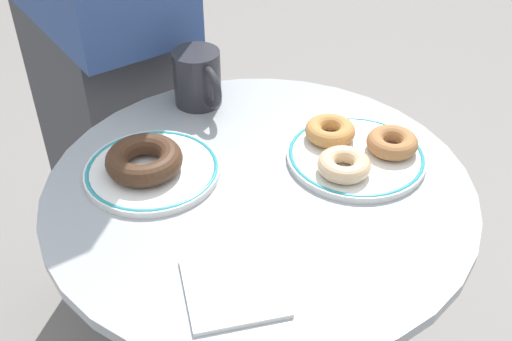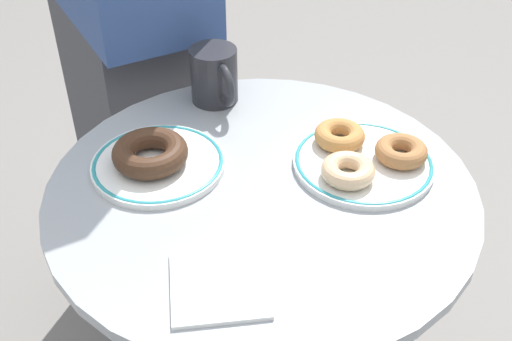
% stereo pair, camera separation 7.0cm
% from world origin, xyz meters
% --- Properties ---
extents(cafe_table, '(0.61, 0.61, 0.77)m').
position_xyz_m(cafe_table, '(0.00, 0.00, 0.54)').
color(cafe_table, '#999EA3').
rests_on(cafe_table, ground).
extents(plate_left, '(0.20, 0.20, 0.01)m').
position_xyz_m(plate_left, '(-0.15, 0.04, 0.77)').
color(plate_left, white).
rests_on(plate_left, cafe_table).
extents(plate_right, '(0.21, 0.21, 0.01)m').
position_xyz_m(plate_right, '(0.15, 0.04, 0.77)').
color(plate_right, white).
rests_on(plate_right, cafe_table).
extents(donut_chocolate, '(0.15, 0.15, 0.03)m').
position_xyz_m(donut_chocolate, '(-0.16, 0.04, 0.79)').
color(donut_chocolate, '#422819').
rests_on(donut_chocolate, plate_left).
extents(donut_cinnamon, '(0.10, 0.10, 0.03)m').
position_xyz_m(donut_cinnamon, '(0.20, 0.05, 0.79)').
color(donut_cinnamon, '#A36B3D').
rests_on(donut_cinnamon, plate_right).
extents(donut_old_fashioned, '(0.10, 0.10, 0.03)m').
position_xyz_m(donut_old_fashioned, '(0.12, 0.09, 0.79)').
color(donut_old_fashioned, '#BC7F42').
rests_on(donut_old_fashioned, plate_right).
extents(donut_glazed, '(0.11, 0.11, 0.03)m').
position_xyz_m(donut_glazed, '(0.12, -0.00, 0.79)').
color(donut_glazed, '#E0B789').
rests_on(donut_glazed, plate_right).
extents(paper_napkin, '(0.13, 0.13, 0.01)m').
position_xyz_m(paper_napkin, '(-0.05, -0.19, 0.77)').
color(paper_napkin, white).
rests_on(paper_napkin, cafe_table).
extents(coffee_mug, '(0.08, 0.12, 0.09)m').
position_xyz_m(coffee_mug, '(-0.07, 0.23, 0.81)').
color(coffee_mug, '#28282D').
rests_on(coffee_mug, cafe_table).
extents(person_figure, '(0.41, 0.50, 1.66)m').
position_xyz_m(person_figure, '(-0.26, 0.48, 0.81)').
color(person_figure, '#3D3D42').
rests_on(person_figure, ground).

